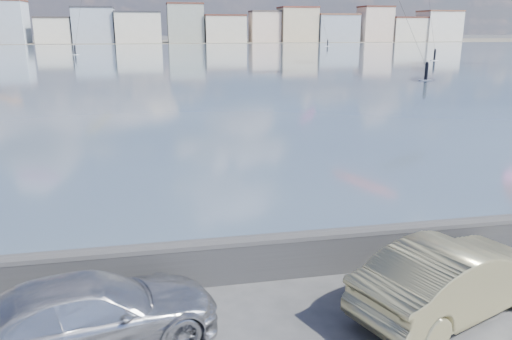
{
  "coord_description": "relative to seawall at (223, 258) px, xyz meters",
  "views": [
    {
      "loc": [
        -1.28,
        -7.32,
        5.51
      ],
      "look_at": [
        1.0,
        4.0,
        2.2
      ],
      "focal_mm": 35.0,
      "sensor_mm": 36.0,
      "label": 1
    }
  ],
  "objects": [
    {
      "name": "bay_water",
      "position": [
        0.0,
        88.8,
        -0.58
      ],
      "size": [
        500.0,
        177.0,
        0.0
      ],
      "primitive_type": "cube",
      "color": "#384E64",
      "rests_on": "ground"
    },
    {
      "name": "seawall",
      "position": [
        0.0,
        0.0,
        0.0
      ],
      "size": [
        400.0,
        0.36,
        1.08
      ],
      "color": "#28282B",
      "rests_on": "ground"
    },
    {
      "name": "car_champagne",
      "position": [
        4.32,
        -2.07,
        0.16
      ],
      "size": [
        4.78,
        3.12,
        1.49
      ],
      "primitive_type": "imported",
      "rotation": [
        0.0,
        0.0,
        1.95
      ],
      "color": "tan",
      "rests_on": "ground"
    },
    {
      "name": "car_silver",
      "position": [
        -2.62,
        -1.89,
        0.08
      ],
      "size": [
        4.89,
        2.92,
        1.33
      ],
      "primitive_type": "imported",
      "rotation": [
        0.0,
        0.0,
        1.82
      ],
      "color": "#AEB0B7",
      "rests_on": "ground"
    },
    {
      "name": "far_shore_strip",
      "position": [
        0.0,
        197.3,
        -0.57
      ],
      "size": [
        500.0,
        60.0,
        0.0
      ],
      "primitive_type": "cube",
      "color": "#4C473D",
      "rests_on": "ground"
    },
    {
      "name": "far_buildings",
      "position": [
        1.31,
        183.3,
        5.44
      ],
      "size": [
        240.79,
        13.26,
        14.6
      ],
      "color": "beige",
      "rests_on": "ground"
    }
  ]
}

